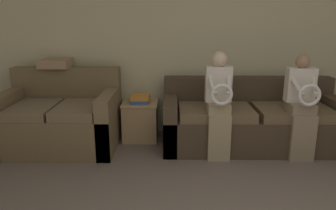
% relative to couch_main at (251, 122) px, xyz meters
% --- Properties ---
extents(wall_back, '(7.97, 0.06, 2.55)m').
position_rel_couch_main_xyz_m(wall_back, '(-0.42, 0.53, 0.97)').
color(wall_back, beige).
rests_on(wall_back, ground_plane).
extents(couch_main, '(2.17, 0.87, 0.81)m').
position_rel_couch_main_xyz_m(couch_main, '(0.00, 0.00, 0.00)').
color(couch_main, '#473828').
rests_on(couch_main, ground_plane).
extents(couch_side, '(1.38, 0.96, 0.94)m').
position_rel_couch_main_xyz_m(couch_side, '(-2.35, -0.05, 0.03)').
color(couch_side, brown).
rests_on(couch_side, ground_plane).
extents(child_left_seated, '(0.30, 0.38, 1.20)m').
position_rel_couch_main_xyz_m(child_left_seated, '(-0.46, -0.35, 0.36)').
color(child_left_seated, tan).
rests_on(child_left_seated, ground_plane).
extents(child_right_seated, '(0.32, 0.37, 1.17)m').
position_rel_couch_main_xyz_m(child_right_seated, '(0.46, -0.36, 0.33)').
color(child_right_seated, gray).
rests_on(child_right_seated, ground_plane).
extents(side_shelf, '(0.46, 0.50, 0.50)m').
position_rel_couch_main_xyz_m(side_shelf, '(-1.40, 0.23, -0.05)').
color(side_shelf, tan).
rests_on(side_shelf, ground_plane).
extents(book_stack, '(0.23, 0.30, 0.09)m').
position_rel_couch_main_xyz_m(book_stack, '(-1.40, 0.23, 0.24)').
color(book_stack, '#33569E').
rests_on(book_stack, side_shelf).
extents(throw_pillow, '(0.37, 0.37, 0.10)m').
position_rel_couch_main_xyz_m(throw_pillow, '(-2.48, 0.29, 0.69)').
color(throw_pillow, '#A38460').
rests_on(throw_pillow, couch_side).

